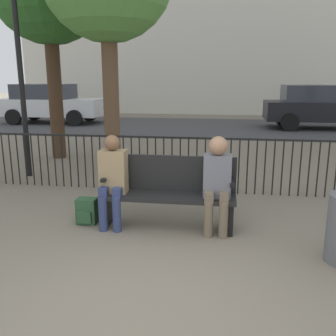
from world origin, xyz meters
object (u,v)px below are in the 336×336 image
at_px(park_bench, 169,189).
at_px(seated_person_0, 113,177).
at_px(parked_car_0, 50,103).
at_px(seated_person_1, 217,179).
at_px(parked_car_1, 320,106).
at_px(lamp_post, 18,41).
at_px(backpack, 87,211).

distance_m(park_bench, seated_person_0, 0.74).
bearing_deg(park_bench, parked_car_0, 121.90).
height_order(seated_person_0, parked_car_0, parked_car_0).
distance_m(seated_person_1, parked_car_0, 12.77).
bearing_deg(parked_car_1, parked_car_0, 178.42).
bearing_deg(lamp_post, parked_car_0, 112.29).
bearing_deg(park_bench, lamp_post, 145.39).
bearing_deg(parked_car_0, park_bench, -58.10).
height_order(park_bench, seated_person_0, seated_person_0).
height_order(backpack, lamp_post, lamp_post).
relative_size(backpack, parked_car_0, 0.08).
relative_size(park_bench, seated_person_0, 1.43).
distance_m(lamp_post, parked_car_0, 9.16).
distance_m(seated_person_0, seated_person_1, 1.33).
relative_size(seated_person_0, seated_person_1, 0.99).
height_order(park_bench, lamp_post, lamp_post).
xyz_separation_m(park_bench, seated_person_1, (0.62, -0.13, 0.20)).
bearing_deg(parked_car_1, park_bench, -112.94).
relative_size(seated_person_1, parked_car_1, 0.29).
xyz_separation_m(park_bench, lamp_post, (-3.10, 2.14, 2.07)).
height_order(lamp_post, parked_car_1, lamp_post).
distance_m(park_bench, backpack, 1.14).
relative_size(seated_person_1, parked_car_0, 0.29).
distance_m(lamp_post, parked_car_1, 11.06).
height_order(park_bench, parked_car_0, parked_car_0).
xyz_separation_m(parked_car_0, parked_car_1, (10.82, -0.30, 0.00)).
bearing_deg(seated_person_0, parked_car_0, 118.71).
bearing_deg(backpack, parked_car_1, 62.26).
xyz_separation_m(seated_person_0, parked_car_0, (-5.80, 10.60, 0.17)).
bearing_deg(seated_person_1, backpack, 178.89).
bearing_deg(seated_person_1, parked_car_1, 70.31).
relative_size(park_bench, lamp_post, 0.44).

